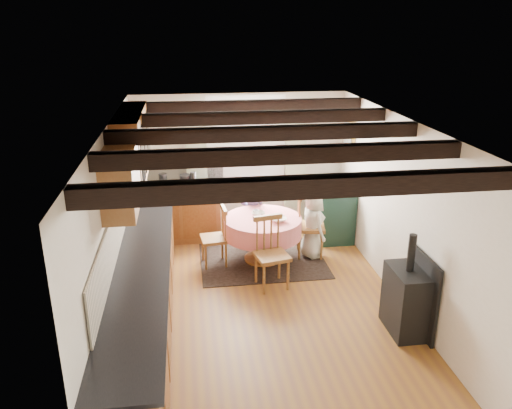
{
  "coord_description": "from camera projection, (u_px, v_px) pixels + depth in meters",
  "views": [
    {
      "loc": [
        -0.92,
        -5.69,
        3.55
      ],
      "look_at": [
        0.0,
        0.8,
        1.15
      ],
      "focal_mm": 35.75,
      "sensor_mm": 36.0,
      "label": 1
    }
  ],
  "objects": [
    {
      "name": "window_frame",
      "position": [
        246.0,
        141.0,
        8.64
      ],
      "size": [
        1.34,
        0.03,
        1.54
      ],
      "primitive_type": "cube",
      "color": "white",
      "rests_on": "wall_back"
    },
    {
      "name": "child_right",
      "position": [
        313.0,
        224.0,
        7.9
      ],
      "size": [
        0.47,
        0.6,
        1.09
      ],
      "primitive_type": "imported",
      "rotation": [
        0.0,
        0.0,
        1.82
      ],
      "color": "silver",
      "rests_on": "floor"
    },
    {
      "name": "window_pane",
      "position": [
        246.0,
        141.0,
        8.65
      ],
      "size": [
        1.2,
        0.01,
        1.4
      ],
      "primitive_type": "cube",
      "color": "white",
      "rests_on": "wall_back"
    },
    {
      "name": "wall_front",
      "position": [
        325.0,
        365.0,
        3.66
      ],
      "size": [
        3.6,
        0.0,
        2.4
      ],
      "primitive_type": "cube",
      "color": "silver",
      "rests_on": "ground"
    },
    {
      "name": "canister_wide",
      "position": [
        185.0,
        181.0,
        8.43
      ],
      "size": [
        0.19,
        0.19,
        0.21
      ],
      "primitive_type": "cylinder",
      "color": "#262628",
      "rests_on": "worktop_back"
    },
    {
      "name": "curtain_left",
      "position": [
        197.0,
        172.0,
        8.62
      ],
      "size": [
        0.35,
        0.1,
        2.1
      ],
      "primitive_type": "cube",
      "color": "#A2AF7D",
      "rests_on": "wall_back"
    },
    {
      "name": "bowl_a",
      "position": [
        278.0,
        219.0,
        7.56
      ],
      "size": [
        0.26,
        0.26,
        0.06
      ],
      "primitive_type": "imported",
      "rotation": [
        0.0,
        0.0,
        0.1
      ],
      "color": "silver",
      "rests_on": "dining_table"
    },
    {
      "name": "chair_near",
      "position": [
        272.0,
        254.0,
        7.0
      ],
      "size": [
        0.52,
        0.53,
        1.02
      ],
      "primitive_type": null,
      "rotation": [
        0.0,
        0.0,
        0.19
      ],
      "color": "olive",
      "rests_on": "floor"
    },
    {
      "name": "splash_left",
      "position": [
        119.0,
        221.0,
        6.27
      ],
      "size": [
        0.02,
        4.5,
        0.55
      ],
      "primitive_type": "cube",
      "color": "beige",
      "rests_on": "wall_left"
    },
    {
      "name": "child_far",
      "position": [
        253.0,
        213.0,
        8.31
      ],
      "size": [
        0.47,
        0.37,
        1.14
      ],
      "primitive_type": "imported",
      "rotation": [
        0.0,
        0.0,
        2.88
      ],
      "color": "#4B446A",
      "rests_on": "floor"
    },
    {
      "name": "beam_c",
      "position": [
        266.0,
        133.0,
        5.84
      ],
      "size": [
        3.6,
        0.16,
        0.16
      ],
      "primitive_type": "cube",
      "color": "black",
      "rests_on": "ceiling"
    },
    {
      "name": "aga_range",
      "position": [
        330.0,
        211.0,
        8.71
      ],
      "size": [
        0.64,
        0.98,
        0.91
      ],
      "primitive_type": null,
      "color": "#163129",
      "rests_on": "floor"
    },
    {
      "name": "wall_left",
      "position": [
        114.0,
        231.0,
        5.99
      ],
      "size": [
        0.0,
        5.5,
        2.4
      ],
      "primitive_type": "cube",
      "color": "silver",
      "rests_on": "ground"
    },
    {
      "name": "worktop_left",
      "position": [
        144.0,
        252.0,
        6.13
      ],
      "size": [
        0.64,
        5.3,
        0.04
      ],
      "primitive_type": "cube",
      "color": "black",
      "rests_on": "base_cabinet_left"
    },
    {
      "name": "canister_slim",
      "position": [
        193.0,
        180.0,
        8.37
      ],
      "size": [
        0.1,
        0.1,
        0.27
      ],
      "primitive_type": "cylinder",
      "color": "#262628",
      "rests_on": "worktop_back"
    },
    {
      "name": "wall_right",
      "position": [
        405.0,
        215.0,
        6.46
      ],
      "size": [
        0.0,
        5.5,
        2.4
      ],
      "primitive_type": "cube",
      "color": "silver",
      "rests_on": "ground"
    },
    {
      "name": "rug",
      "position": [
        262.0,
        260.0,
        7.94
      ],
      "size": [
        1.92,
        1.49,
        0.01
      ],
      "primitive_type": "cube",
      "color": "black",
      "rests_on": "floor"
    },
    {
      "name": "ceiling",
      "position": [
        266.0,
        126.0,
        5.81
      ],
      "size": [
        3.6,
        5.5,
        0.0
      ],
      "primitive_type": "cube",
      "color": "white",
      "rests_on": "ground"
    },
    {
      "name": "wall_back",
      "position": [
        240.0,
        163.0,
        8.78
      ],
      "size": [
        3.6,
        0.0,
        2.4
      ],
      "primitive_type": "cube",
      "color": "silver",
      "rests_on": "ground"
    },
    {
      "name": "wall_picture",
      "position": [
        349.0,
        137.0,
        8.42
      ],
      "size": [
        0.04,
        0.5,
        0.6
      ],
      "primitive_type": "cube",
      "color": "gold",
      "rests_on": "wall_right"
    },
    {
      "name": "wall_cabinet_glass",
      "position": [
        132.0,
        145.0,
        6.87
      ],
      "size": [
        0.34,
        1.8,
        0.9
      ],
      "primitive_type": "cube",
      "color": "brown",
      "rests_on": "wall_left"
    },
    {
      "name": "worktop_back",
      "position": [
        180.0,
        188.0,
        8.45
      ],
      "size": [
        1.3,
        0.64,
        0.04
      ],
      "primitive_type": "cube",
      "color": "black",
      "rests_on": "base_cabinet_back"
    },
    {
      "name": "base_cabinet_back",
      "position": [
        181.0,
        214.0,
        8.62
      ],
      "size": [
        1.3,
        0.6,
        0.88
      ],
      "primitive_type": "cube",
      "color": "brown",
      "rests_on": "floor"
    },
    {
      "name": "beam_a",
      "position": [
        306.0,
        187.0,
        3.98
      ],
      "size": [
        3.6,
        0.16,
        0.16
      ],
      "primitive_type": "cube",
      "color": "black",
      "rests_on": "ceiling"
    },
    {
      "name": "beam_d",
      "position": [
        254.0,
        118.0,
        6.77
      ],
      "size": [
        3.6,
        0.16,
        0.16
      ],
      "primitive_type": "cube",
      "color": "black",
      "rests_on": "ceiling"
    },
    {
      "name": "beam_e",
      "position": [
        245.0,
        106.0,
        7.7
      ],
      "size": [
        3.6,
        0.16,
        0.16
      ],
      "primitive_type": "cube",
      "color": "black",
      "rests_on": "ceiling"
    },
    {
      "name": "wall_plate",
      "position": [
        301.0,
        133.0,
        8.72
      ],
      "size": [
        0.3,
        0.02,
        0.3
      ],
      "primitive_type": "cylinder",
      "rotation": [
        1.57,
        0.0,
        0.0
      ],
      "color": "silver",
      "rests_on": "wall_back"
    },
    {
      "name": "beam_b",
      "position": [
        282.0,
        155.0,
        4.91
      ],
      "size": [
        3.6,
        0.16,
        0.16
      ],
      "primitive_type": "cube",
      "color": "black",
      "rests_on": "ceiling"
    },
    {
      "name": "dining_table",
      "position": [
        263.0,
        240.0,
        7.81
      ],
      "size": [
        1.19,
        1.19,
        0.72
      ],
      "primitive_type": null,
      "color": "#DD7780",
      "rests_on": "floor"
    },
    {
      "name": "base_cabinet_left",
      "position": [
        145.0,
        286.0,
        6.29
      ],
      "size": [
        0.6,
        5.3,
        0.88
      ],
      "primitive_type": "cube",
      "color": "brown",
      "rests_on": "floor"
    },
    {
      "name": "floor",
      "position": [
        265.0,
        308.0,
        6.63
      ],
      "size": [
        3.6,
        5.5,
        0.0
      ],
      "primitive_type": "cube",
      "color": "#966023",
      "rests_on": "ground"
    },
    {
      "name": "cup",
      "position": [
        256.0,
        213.0,
        7.76
      ],
      "size": [
        0.13,
        0.13,
        0.09
      ],
      "primitive_type": "imported",
      "rotation": [
        0.0,
        0.0,
        2.74
      ],
      "color": "silver",
      "rests_on": "dining_table"
    },
    {
      "name": "curtain_rod",
      "position": [
        246.0,
        106.0,
        8.36
      ],
      "size": [
        2.0,
        0.03,
        0.03
      ],
      "primitive_type": "cylinder",
      "rotation": [
        0.0,
        1.57,
        0.0
      ],
      "color": "black",
      "rests_on": "wall_back"
    },
    {
      "name": "curtain_right",
      "position": [
        295.0,
        168.0,
        8.84
      ],
      "size": [
        0.35,
        0.1,
        2.1
      ],
      "primitive_type": "cube",
      "color": "#A2AF7D",
      "rests_on": "wall_back"
    },
    {
      "name": "chair_left",
      "position": [
        214.0,
        236.0,
        7.66
      ],
      "size": [
        0.45,
        0.44,
        0.93
      ],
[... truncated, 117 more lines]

